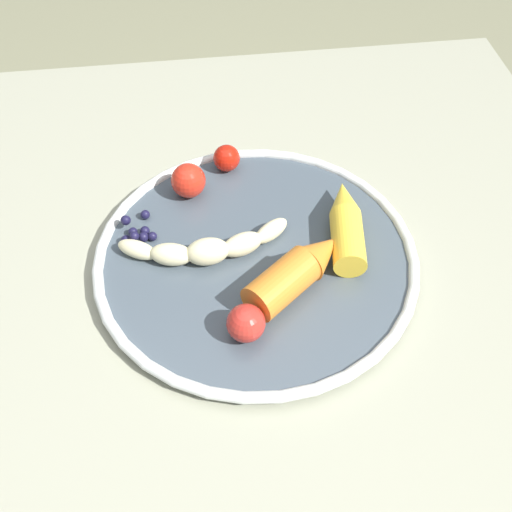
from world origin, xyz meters
TOP-DOWN VIEW (x-y plane):
  - dining_table at (0.00, 0.00)m, footprint 0.95×0.91m
  - plate at (-0.06, 0.03)m, footprint 0.35×0.35m
  - banana at (-0.07, -0.02)m, footprint 0.06×0.20m
  - carrot_orange at (-0.01, 0.07)m, footprint 0.11×0.13m
  - carrot_yellow at (-0.08, 0.13)m, footprint 0.13×0.05m
  - blueberry_pile at (-0.10, -0.10)m, footprint 0.05×0.04m
  - tomato_near at (-0.17, -0.03)m, footprint 0.04×0.04m
  - tomato_mid at (0.04, 0.01)m, footprint 0.04×0.04m
  - tomato_far at (-0.20, 0.01)m, footprint 0.03×0.03m

SIDE VIEW (x-z plane):
  - dining_table at x=0.00m, z-range 0.26..0.96m
  - plate at x=-0.06m, z-range 0.70..0.72m
  - blueberry_pile at x=-0.10m, z-range 0.71..0.73m
  - banana at x=-0.07m, z-range 0.71..0.74m
  - tomato_far at x=-0.20m, z-range 0.71..0.75m
  - carrot_yellow at x=-0.08m, z-range 0.71..0.75m
  - tomato_mid at x=0.04m, z-range 0.71..0.75m
  - tomato_near at x=-0.17m, z-range 0.71..0.75m
  - carrot_orange at x=-0.01m, z-range 0.71..0.75m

